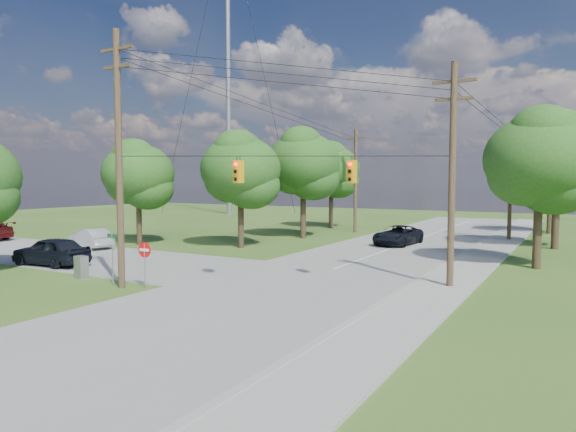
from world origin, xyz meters
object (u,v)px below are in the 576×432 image
Objects in this scene: pole_north_w at (355,180)px; car_cross_dark at (51,251)px; do_not_enter_sign at (145,254)px; pole_ne at (452,172)px; pole_north_e at (511,180)px; pole_sw at (119,156)px; car_main_north at (398,235)px; control_cabinet at (81,267)px; car_cross_silver at (91,238)px.

pole_north_w is 2.00× the size of car_cross_dark.
do_not_enter_sign is (9.59, -1.88, 0.73)m from car_cross_dark.
pole_north_e is (-0.00, 22.00, -0.34)m from pole_ne.
pole_sw is at bearing -89.23° from pole_north_w.
car_cross_dark is 24.73m from car_main_north.
pole_sw is 2.40× the size of car_cross_dark.
control_cabinet is at bearing -96.37° from pole_north_w.
pole_sw is 10.30× the size of control_cabinet.
pole_ne is at bearing 98.95° from car_cross_dark.
car_main_north reaches higher than car_cross_silver.
pole_sw reaches higher than car_cross_dark.
car_main_north is (19.25, 13.36, 0.01)m from car_cross_silver.
pole_ne reaches higher than pole_north_e.
car_main_north is at bearing 71.91° from do_not_enter_sign.
control_cabinet is at bearing 170.63° from pole_sw.
control_cabinet is (-17.14, -7.00, -4.89)m from pole_ne.
do_not_enter_sign is at bearing -113.02° from pole_north_e.
control_cabinet is at bearing 66.08° from car_cross_dark.
pole_sw is 32.55m from pole_north_e.
pole_north_w is at bearing 90.77° from pole_sw.
pole_ne is 26.89m from car_cross_silver.
pole_ne reaches higher than do_not_enter_sign.
car_cross_silver is at bearing 144.69° from do_not_enter_sign.
pole_ne is at bearing 29.38° from pole_sw.
pole_north_e reaches higher than car_cross_dark.
car_cross_dark is at bearing -128.85° from pole_north_e.
pole_north_e reaches higher than control_cabinet.
control_cabinet is (-17.14, -29.00, -4.55)m from pole_north_e.
pole_sw is 1.20× the size of pole_north_w.
do_not_enter_sign reaches higher than car_main_north.
pole_sw reaches higher than control_cabinet.
do_not_enter_sign is at bearing 74.29° from car_cross_dark.
pole_ne is at bearing -57.71° from pole_north_w.
car_main_north is at bearing 116.37° from pole_ne.
car_cross_silver is at bearing -149.96° from car_cross_dark.
car_main_north is 2.45× the size of do_not_enter_sign.
pole_north_e is 2.23× the size of car_cross_silver.
pole_north_e reaches higher than do_not_enter_sign.
pole_ne is 2.10× the size of car_cross_dark.
pole_north_w is at bearing 180.00° from pole_north_e.
car_main_north is at bearing 138.67° from car_cross_dark.
pole_ne is 1.05× the size of pole_north_e.
car_main_north is at bearing 138.27° from car_cross_silver.
pole_sw is 1.14× the size of pole_ne.
pole_sw is at bearing -1.20° from control_cabinet.
pole_north_e is at bearing 90.00° from pole_ne.
pole_sw reaches higher than do_not_enter_sign.
pole_sw is at bearing -163.75° from do_not_enter_sign.
pole_north_w is 2.23× the size of car_cross_silver.
pole_ne is 19.14m from control_cabinet.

